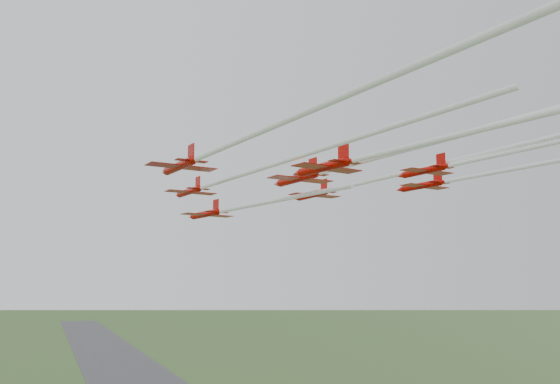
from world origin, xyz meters
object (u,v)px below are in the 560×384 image
object	(u,v)px
jet_lead	(231,209)
jet_row4_left	(407,147)
jet_row3_left	(234,143)
jet_row4_right	(476,160)
jet_row3_right	(466,178)
jet_row2_right	(358,184)
jet_row2_left	(246,173)
jet_row3_mid	(358,162)

from	to	relation	value
jet_lead	jet_row4_left	world-z (taller)	jet_row4_left
jet_row3_left	jet_row4_right	bearing A→B (deg)	-15.96
jet_row3_right	jet_row2_right	bearing A→B (deg)	127.79
jet_lead	jet_row2_left	distance (m)	28.80
jet_lead	jet_row4_left	bearing A→B (deg)	-100.54
jet_lead	jet_row3_mid	size ratio (longest dim) A/B	0.78
jet_lead	jet_row4_right	world-z (taller)	jet_row4_right
jet_row3_mid	jet_row4_left	distance (m)	16.33
jet_row3_right	jet_row4_right	size ratio (longest dim) A/B	1.06
jet_row2_left	jet_row3_right	distance (m)	35.28
jet_lead	jet_row2_right	size ratio (longest dim) A/B	0.81
jet_lead	jet_row2_left	bearing A→B (deg)	-116.61
jet_row3_left	jet_row2_right	bearing A→B (deg)	28.70
jet_row3_left	jet_lead	bearing A→B (deg)	63.70
jet_row4_left	jet_row4_right	xyz separation A→B (m)	(16.19, 9.79, 1.73)
jet_row3_mid	jet_lead	bearing A→B (deg)	89.62
jet_row4_left	jet_row4_right	bearing A→B (deg)	16.43
jet_row2_left	jet_row4_left	distance (m)	25.78
jet_row2_right	jet_row4_left	size ratio (longest dim) A/B	1.06
jet_row3_left	jet_row3_right	world-z (taller)	jet_row3_right
jet_row3_right	jet_row4_left	xyz separation A→B (m)	(-25.57, -24.21, -2.37)
jet_row4_right	jet_row3_mid	bearing A→B (deg)	144.13
jet_row3_left	jet_row3_right	size ratio (longest dim) A/B	1.43
jet_row2_left	jet_row4_left	size ratio (longest dim) A/B	1.21
jet_row4_left	jet_row3_left	bearing A→B (deg)	124.58
jet_row2_left	jet_row4_left	bearing A→B (deg)	-78.91
jet_row3_right	jet_row3_left	bearing A→B (deg)	-175.87
jet_row2_left	jet_row3_left	distance (m)	12.40
jet_row4_right	jet_row3_left	bearing A→B (deg)	163.89
jet_row3_left	jet_row2_left	bearing A→B (deg)	55.47
jet_lead	jet_row3_right	distance (m)	40.47
jet_row2_right	jet_row3_right	xyz separation A→B (m)	(12.87, -10.89, 0.04)
jet_row3_mid	jet_row4_left	xyz separation A→B (m)	(-2.85, -16.00, -1.64)
jet_row3_right	jet_row4_right	distance (m)	17.21
jet_row2_right	jet_row4_right	distance (m)	25.56
jet_row2_left	jet_row3_right	size ratio (longest dim) A/B	1.48
jet_row3_left	jet_row4_right	distance (m)	30.97
jet_row3_left	jet_row4_left	size ratio (longest dim) A/B	1.16
jet_lead	jet_row2_right	xyz separation A→B (m)	(16.37, -16.93, 2.88)
jet_row4_left	jet_row2_right	bearing A→B (deg)	55.39
jet_lead	jet_row2_left	xyz separation A→B (m)	(-6.00, -28.14, 1.28)
jet_row2_left	jet_row3_left	size ratio (longest dim) A/B	1.04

